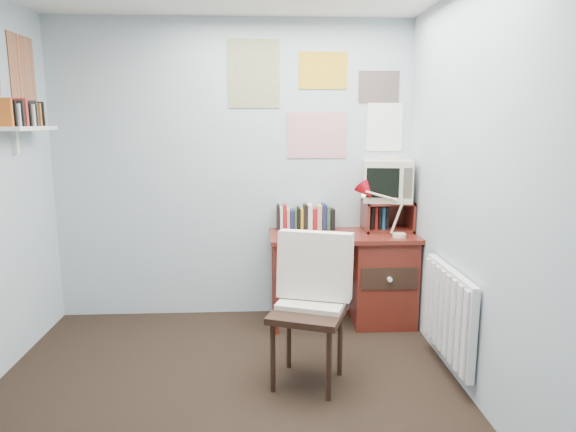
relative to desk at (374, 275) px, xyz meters
name	(u,v)px	position (x,y,z in m)	size (l,w,h in m)	color
ground	(222,426)	(-1.17, -1.48, -0.41)	(3.50, 3.50, 0.00)	black
back_wall	(234,171)	(-1.17, 0.27, 0.84)	(3.00, 0.02, 2.50)	#ADB8C5
right_wall	(503,202)	(0.33, -1.48, 0.84)	(0.02, 3.50, 2.50)	#ADB8C5
desk	(374,275)	(0.00, 0.00, 0.00)	(1.20, 0.55, 0.76)	maroon
desk_chair	(308,314)	(-0.66, -1.02, 0.06)	(0.48, 0.46, 0.94)	black
desk_lamp	(400,213)	(0.15, -0.15, 0.55)	(0.27, 0.23, 0.39)	#B40C17
tv_riser	(387,216)	(0.12, 0.11, 0.48)	(0.40, 0.30, 0.25)	maroon
crt_tv	(387,179)	(0.11, 0.13, 0.79)	(0.39, 0.36, 0.37)	beige
book_row	(312,217)	(-0.51, 0.18, 0.46)	(0.60, 0.14, 0.22)	maroon
radiator	(449,313)	(0.29, -0.93, 0.01)	(0.09, 0.80, 0.60)	white
wall_shelf	(26,128)	(-2.57, -0.38, 1.21)	(0.20, 0.62, 0.24)	white
posters_back	(317,99)	(-0.47, 0.26, 1.44)	(1.20, 0.01, 0.90)	white
posters_left	(6,72)	(-2.67, -0.38, 1.59)	(0.01, 0.70, 0.60)	white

